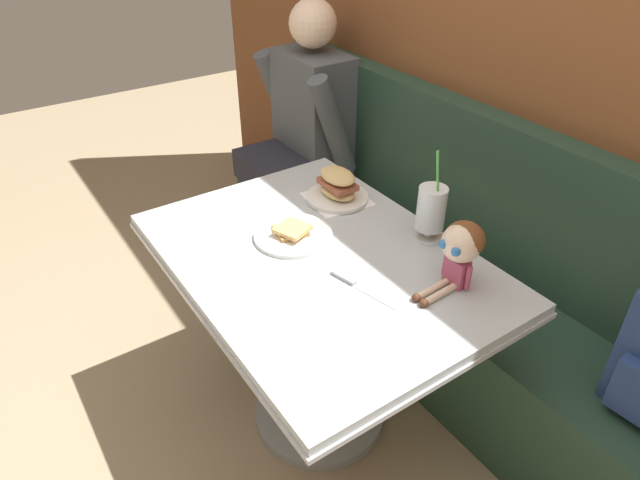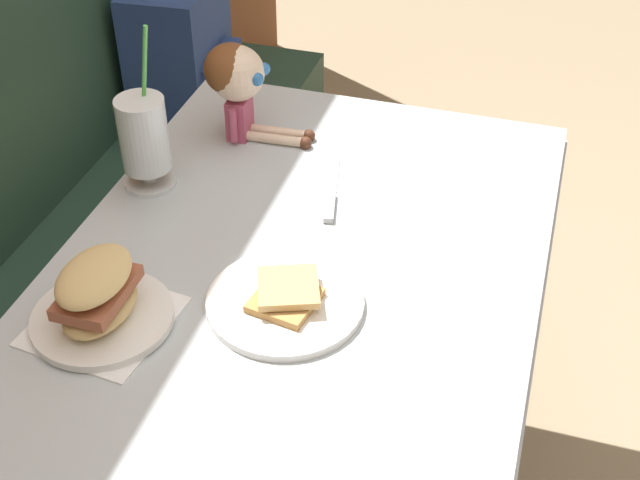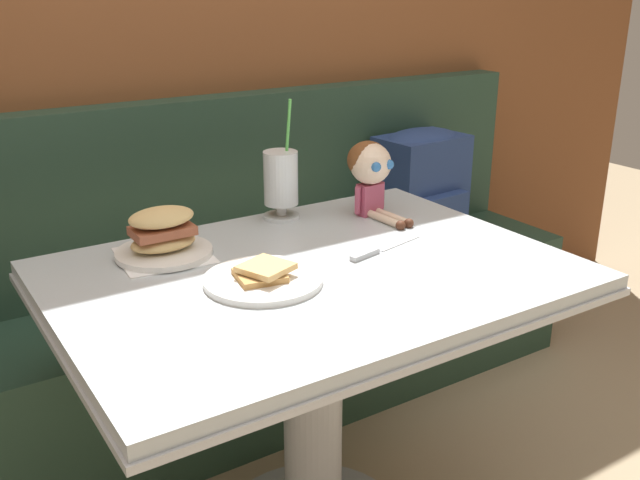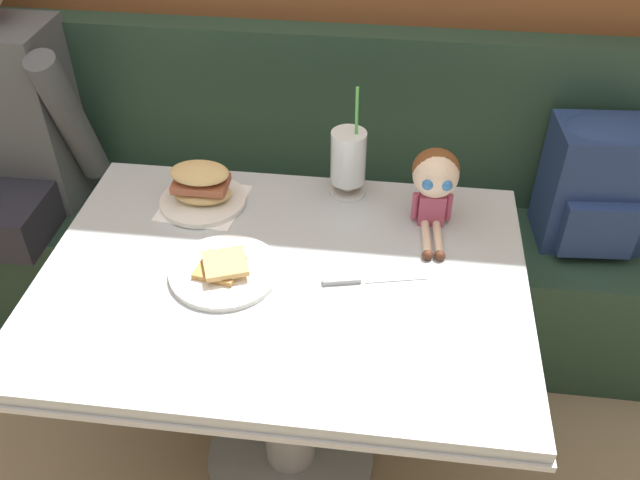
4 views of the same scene
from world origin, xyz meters
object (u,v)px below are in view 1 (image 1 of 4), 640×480
object	(u,v)px
butter_knife	(353,283)
seated_doll	(461,246)
diner_patron	(306,116)
sandwich_plate	(337,188)
milkshake_glass	(431,211)
toast_plate	(293,234)

from	to	relation	value
butter_knife	seated_doll	bearing A→B (deg)	55.89
seated_doll	diner_patron	world-z (taller)	diner_patron
sandwich_plate	diner_patron	xyz separation A→B (m)	(-0.72, 0.34, -0.04)
milkshake_glass	diner_patron	distance (m)	1.11
toast_plate	sandwich_plate	world-z (taller)	sandwich_plate
milkshake_glass	butter_knife	distance (m)	0.36
milkshake_glass	diner_patron	xyz separation A→B (m)	(-1.08, 0.24, -0.10)
butter_knife	seated_doll	distance (m)	0.31
milkshake_glass	diner_patron	world-z (taller)	diner_patron
diner_patron	seated_doll	bearing A→B (deg)	-14.80
diner_patron	milkshake_glass	bearing A→B (deg)	-12.70
toast_plate	seated_doll	size ratio (longest dim) A/B	1.13
milkshake_glass	seated_doll	bearing A→B (deg)	-24.68
milkshake_glass	seated_doll	xyz separation A→B (m)	(0.22, -0.10, 0.03)
toast_plate	milkshake_glass	bearing A→B (deg)	55.07
toast_plate	butter_knife	xyz separation A→B (m)	(0.30, 0.01, -0.01)
milkshake_glass	seated_doll	distance (m)	0.24
sandwich_plate	diner_patron	bearing A→B (deg)	154.89
diner_patron	toast_plate	bearing A→B (deg)	-35.44
diner_patron	sandwich_plate	bearing A→B (deg)	-25.11
toast_plate	milkshake_glass	size ratio (longest dim) A/B	0.79
milkshake_glass	butter_knife	size ratio (longest dim) A/B	1.35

